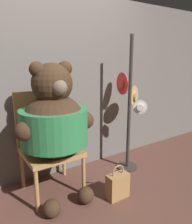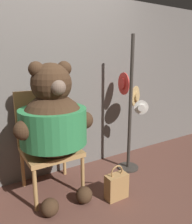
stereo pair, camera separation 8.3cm
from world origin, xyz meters
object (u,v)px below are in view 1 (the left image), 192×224
(hat_display_rack, at_px, (129,109))
(handbag_on_ground, at_px, (118,185))
(teddy_bear, at_px, (54,122))
(chair, at_px, (47,139))

(hat_display_rack, distance_m, handbag_on_ground, 1.01)
(teddy_bear, relative_size, hat_display_rack, 0.82)
(hat_display_rack, height_order, handbag_on_ground, hat_display_rack)
(teddy_bear, distance_m, handbag_on_ground, 0.95)
(teddy_bear, bearing_deg, chair, 94.46)
(teddy_bear, bearing_deg, handbag_on_ground, -38.05)
(chair, relative_size, teddy_bear, 0.78)
(hat_display_rack, bearing_deg, handbag_on_ground, -139.30)
(teddy_bear, relative_size, handbag_on_ground, 3.76)
(hat_display_rack, bearing_deg, chair, 174.58)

